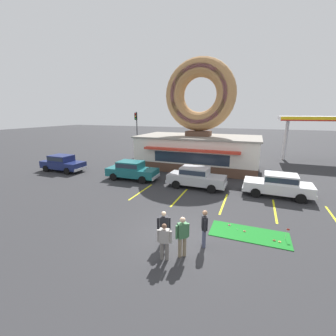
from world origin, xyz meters
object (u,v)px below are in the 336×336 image
object	(u,v)px
pedestrian_blue_sweater_man	(164,227)
trash_bin	(269,176)
golf_ball	(237,229)
car_silver	(196,176)
pedestrian_clipboard_woman	(164,240)
putting_flag_pin	(287,231)
car_navy	(62,162)
car_teal	(132,170)
pedestrian_leather_jacket_man	(204,227)
traffic_light_pole	(137,128)
car_white	(278,184)
pedestrian_hooded_kid	(182,235)

from	to	relation	value
pedestrian_blue_sweater_man	trash_bin	distance (m)	12.90
golf_ball	car_silver	size ratio (longest dim) A/B	0.01
car_silver	pedestrian_clipboard_woman	bearing A→B (deg)	-83.15
putting_flag_pin	car_navy	size ratio (longest dim) A/B	0.12
car_teal	car_navy	world-z (taller)	same
car_teal	pedestrian_clipboard_woman	world-z (taller)	car_teal
pedestrian_blue_sweater_man	pedestrian_leather_jacket_man	world-z (taller)	pedestrian_leather_jacket_man
traffic_light_pole	trash_bin	bearing A→B (deg)	-20.03
pedestrian_blue_sweater_man	traffic_light_pole	size ratio (longest dim) A/B	0.27
car_teal	car_silver	world-z (taller)	same
car_white	trash_bin	size ratio (longest dim) A/B	4.71
trash_bin	traffic_light_pole	distance (m)	17.17
pedestrian_clipboard_woman	traffic_light_pole	distance (m)	22.18
car_teal	pedestrian_clipboard_woman	distance (m)	11.53
car_white	pedestrian_hooded_kid	world-z (taller)	pedestrian_hooded_kid
pedestrian_hooded_kid	trash_bin	distance (m)	13.05
car_silver	trash_bin	world-z (taller)	car_silver
putting_flag_pin	pedestrian_blue_sweater_man	world-z (taller)	pedestrian_blue_sweater_man
pedestrian_hooded_kid	traffic_light_pole	size ratio (longest dim) A/B	0.30
golf_ball	putting_flag_pin	bearing A→B (deg)	-2.26
golf_ball	pedestrian_clipboard_woman	size ratio (longest dim) A/B	0.03
car_teal	pedestrian_leather_jacket_man	world-z (taller)	pedestrian_leather_jacket_man
pedestrian_blue_sweater_man	trash_bin	world-z (taller)	pedestrian_blue_sweater_man
car_navy	pedestrian_hooded_kid	world-z (taller)	pedestrian_hooded_kid
putting_flag_pin	pedestrian_blue_sweater_man	size ratio (longest dim) A/B	0.35
car_silver	pedestrian_blue_sweater_man	world-z (taller)	car_silver
pedestrian_leather_jacket_man	trash_bin	world-z (taller)	pedestrian_leather_jacket_man
pedestrian_clipboard_woman	car_white	bearing A→B (deg)	63.27
car_teal	trash_bin	world-z (taller)	car_teal
car_white	pedestrian_leather_jacket_man	xyz separation A→B (m)	(-3.47, -7.89, 0.05)
golf_ball	traffic_light_pole	bearing A→B (deg)	132.54
car_teal	car_navy	xyz separation A→B (m)	(-7.90, -0.00, 0.00)
car_teal	pedestrian_blue_sweater_man	world-z (taller)	car_teal
car_silver	pedestrian_blue_sweater_man	size ratio (longest dim) A/B	2.91
pedestrian_leather_jacket_man	traffic_light_pole	world-z (taller)	traffic_light_pole
car_white	trash_bin	distance (m)	3.62
car_navy	car_silver	bearing A→B (deg)	-0.40
pedestrian_blue_sweater_man	pedestrian_hooded_kid	distance (m)	1.13
pedestrian_leather_jacket_man	traffic_light_pole	distance (m)	21.64
car_white	pedestrian_blue_sweater_man	xyz separation A→B (m)	(-5.14, -8.43, -0.00)
car_white	pedestrian_clipboard_woman	distance (m)	10.49
golf_ball	traffic_light_pole	xyz separation A→B (m)	(-14.05, 15.32, 3.66)
traffic_light_pole	putting_flag_pin	bearing A→B (deg)	-43.54
car_white	trash_bin	bearing A→B (deg)	96.44
car_teal	car_silver	size ratio (longest dim) A/B	1.01
pedestrian_clipboard_woman	golf_ball	bearing A→B (deg)	53.51
traffic_light_pole	pedestrian_clipboard_woman	bearing A→B (deg)	-58.38
pedestrian_leather_jacket_man	pedestrian_clipboard_woman	size ratio (longest dim) A/B	1.08
putting_flag_pin	pedestrian_blue_sweater_man	distance (m)	5.64
pedestrian_clipboard_woman	traffic_light_pole	size ratio (longest dim) A/B	0.27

